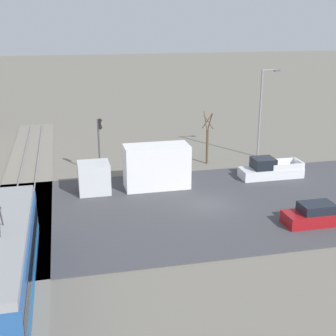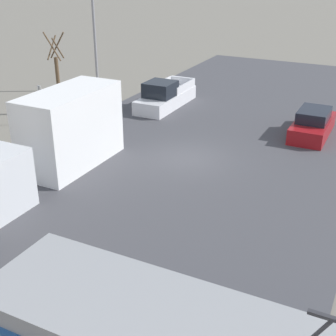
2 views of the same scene
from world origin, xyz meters
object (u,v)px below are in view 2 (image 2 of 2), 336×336
at_px(sedan_car_0, 313,124).
at_px(street_tree, 58,78).
at_px(pickup_truck, 165,97).
at_px(box_truck, 54,139).
at_px(street_lamp_near_crossing, 95,20).
at_px(no_parking_sign, 40,101).

relative_size(sedan_car_0, street_tree, 0.87).
bearing_deg(street_tree, pickup_truck, -142.82).
relative_size(box_truck, street_tree, 1.77).
xyz_separation_m(box_truck, street_lamp_near_crossing, (6.98, -13.77, 3.40)).
relative_size(box_truck, no_parking_sign, 3.80).
relative_size(pickup_truck, sedan_car_0, 1.24).
bearing_deg(pickup_truck, box_truck, 91.30).
bearing_deg(street_tree, box_truck, 127.45).
bearing_deg(sedan_car_0, no_parking_sign, 19.43).
distance_m(sedan_car_0, street_lamp_near_crossing, 17.66).
relative_size(street_tree, street_lamp_near_crossing, 0.58).
relative_size(pickup_truck, street_lamp_near_crossing, 0.63).
relative_size(sedan_car_0, street_lamp_near_crossing, 0.50).
height_order(pickup_truck, no_parking_sign, no_parking_sign).
bearing_deg(sedan_car_0, street_tree, 11.29).
bearing_deg(street_tree, street_lamp_near_crossing, -79.57).
distance_m(sedan_car_0, street_tree, 16.08).
bearing_deg(box_truck, pickup_truck, -88.70).
bearing_deg(sedan_car_0, pickup_truck, -6.22).
bearing_deg(no_parking_sign, box_truck, 135.57).
relative_size(street_lamp_near_crossing, no_parking_sign, 3.70).
bearing_deg(street_tree, sedan_car_0, -168.71).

